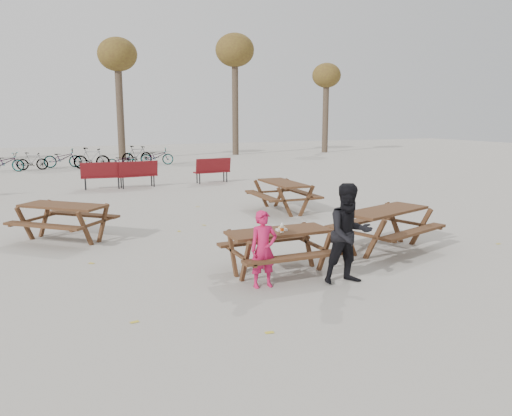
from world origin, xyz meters
name	(u,v)px	position (x,y,z in m)	size (l,w,h in m)	color
ground	(278,273)	(0.00, 0.00, 0.00)	(80.00, 80.00, 0.00)	gray
main_picnic_table	(279,241)	(0.00, 0.00, 0.59)	(1.80, 1.45, 0.78)	#382314
food_tray	(282,230)	(0.03, -0.04, 0.79)	(0.18, 0.11, 0.04)	white
bread_roll	(282,227)	(0.03, -0.04, 0.83)	(0.14, 0.06, 0.05)	tan
soda_bottle	(282,228)	(-0.02, -0.17, 0.85)	(0.07, 0.07, 0.17)	silver
child	(263,249)	(-0.53, -0.54, 0.63)	(0.46, 0.30, 1.26)	#BD174B
adult	(349,234)	(0.84, -0.91, 0.83)	(0.81, 0.63, 1.67)	black
picnic_table_east	(385,230)	(2.70, 0.54, 0.43)	(1.98, 1.59, 0.85)	#382314
picnic_table_north	(64,223)	(-3.34, 3.97, 0.41)	(1.89, 1.52, 0.81)	#382314
picnic_table_far	(283,197)	(2.64, 5.15, 0.43)	(1.99, 1.60, 0.86)	#382314
park_bench_row	(109,175)	(-1.39, 11.76, 0.52)	(10.58, 0.94, 1.03)	maroon
bicycle_row	(90,158)	(-1.34, 20.16, 0.49)	(9.49, 2.77, 1.11)	black
tree_row	(114,58)	(0.90, 25.15, 6.19)	(32.17, 3.52, 8.26)	#382B21
fallen_leaves	(250,239)	(0.50, 2.50, 0.00)	(11.00, 11.00, 0.01)	gold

